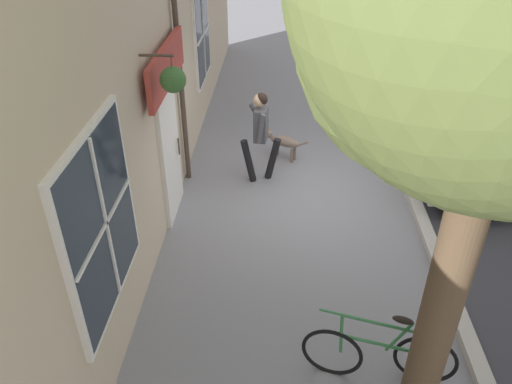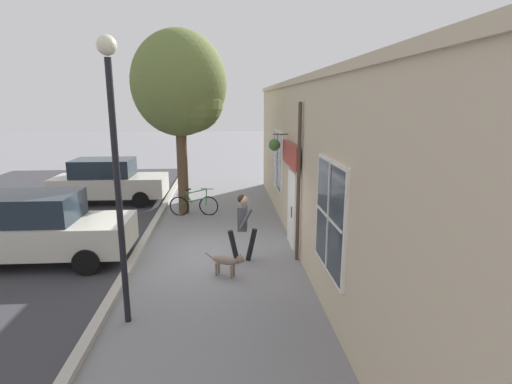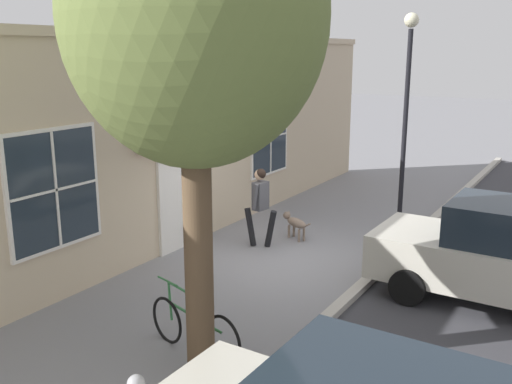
% 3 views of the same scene
% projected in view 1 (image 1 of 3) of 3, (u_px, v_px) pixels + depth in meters
% --- Properties ---
extents(ground_plane, '(90.00, 90.00, 0.00)m').
position_uv_depth(ground_plane, '(300.00, 196.00, 9.01)').
color(ground_plane, gray).
extents(storefront_facade, '(0.95, 18.00, 4.53)m').
position_uv_depth(storefront_facade, '(159.00, 72.00, 7.87)').
color(storefront_facade, '#C6B293').
rests_on(storefront_facade, ground_plane).
extents(pedestrian_walking, '(0.76, 0.59, 1.73)m').
position_uv_depth(pedestrian_walking, '(261.00, 129.00, 8.94)').
color(pedestrian_walking, black).
rests_on(pedestrian_walking, ground_plane).
extents(dog_on_leash, '(0.97, 0.52, 0.58)m').
position_uv_depth(dog_on_leash, '(282.00, 141.00, 10.00)').
color(dog_on_leash, '#7F6B5B').
rests_on(dog_on_leash, ground_plane).
extents(leaning_bicycle, '(1.73, 0.27, 1.01)m').
position_uv_depth(leaning_bicycle, '(378.00, 353.00, 5.60)').
color(leaning_bicycle, black).
rests_on(leaning_bicycle, ground_plane).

